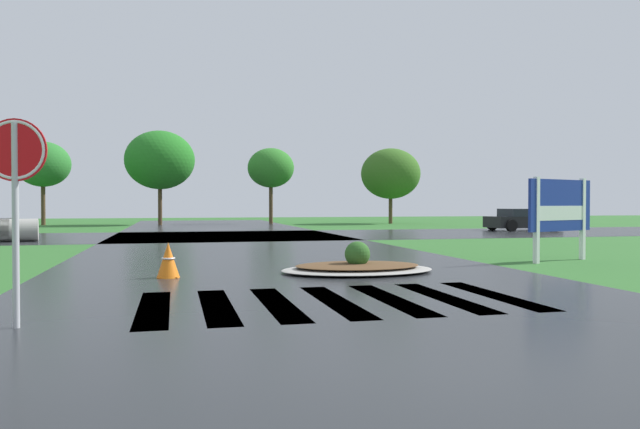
{
  "coord_description": "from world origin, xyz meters",
  "views": [
    {
      "loc": [
        -2.41,
        -4.48,
        1.52
      ],
      "look_at": [
        1.7,
        12.61,
        1.19
      ],
      "focal_mm": 34.18,
      "sensor_mm": 36.0,
      "label": 1
    }
  ],
  "objects_px": {
    "median_island": "(357,267)",
    "drainage_pipe_stack": "(3,230)",
    "car_silver_hatch": "(522,220)",
    "stop_sign": "(15,172)",
    "traffic_cone": "(168,260)",
    "estate_billboard": "(560,209)"
  },
  "relations": [
    {
      "from": "estate_billboard",
      "to": "traffic_cone",
      "type": "relative_size",
      "value": 3.31
    },
    {
      "from": "stop_sign",
      "to": "drainage_pipe_stack",
      "type": "height_order",
      "value": "stop_sign"
    },
    {
      "from": "stop_sign",
      "to": "drainage_pipe_stack",
      "type": "relative_size",
      "value": 0.96
    },
    {
      "from": "stop_sign",
      "to": "drainage_pipe_stack",
      "type": "distance_m",
      "value": 18.64
    },
    {
      "from": "estate_billboard",
      "to": "median_island",
      "type": "xyz_separation_m",
      "value": [
        -5.87,
        -1.16,
        -1.24
      ]
    },
    {
      "from": "car_silver_hatch",
      "to": "median_island",
      "type": "bearing_deg",
      "value": -133.02
    },
    {
      "from": "median_island",
      "to": "car_silver_hatch",
      "type": "xyz_separation_m",
      "value": [
        14.9,
        17.44,
        0.46
      ]
    },
    {
      "from": "car_silver_hatch",
      "to": "traffic_cone",
      "type": "distance_m",
      "value": 25.78
    },
    {
      "from": "stop_sign",
      "to": "traffic_cone",
      "type": "xyz_separation_m",
      "value": [
        1.74,
        4.69,
        -1.53
      ]
    },
    {
      "from": "median_island",
      "to": "traffic_cone",
      "type": "relative_size",
      "value": 4.66
    },
    {
      "from": "median_island",
      "to": "traffic_cone",
      "type": "xyz_separation_m",
      "value": [
        -4.03,
        -0.07,
        0.23
      ]
    },
    {
      "from": "car_silver_hatch",
      "to": "drainage_pipe_stack",
      "type": "xyz_separation_m",
      "value": [
        -25.33,
        -4.2,
        -0.13
      ]
    },
    {
      "from": "stop_sign",
      "to": "estate_billboard",
      "type": "xyz_separation_m",
      "value": [
        11.64,
        5.92,
        -0.52
      ]
    },
    {
      "from": "median_island",
      "to": "drainage_pipe_stack",
      "type": "distance_m",
      "value": 16.85
    },
    {
      "from": "median_island",
      "to": "car_silver_hatch",
      "type": "relative_size",
      "value": 0.85
    },
    {
      "from": "drainage_pipe_stack",
      "to": "estate_billboard",
      "type": "bearing_deg",
      "value": -36.54
    },
    {
      "from": "estate_billboard",
      "to": "car_silver_hatch",
      "type": "distance_m",
      "value": 18.63
    },
    {
      "from": "drainage_pipe_stack",
      "to": "median_island",
      "type": "bearing_deg",
      "value": -51.76
    },
    {
      "from": "median_island",
      "to": "car_silver_hatch",
      "type": "distance_m",
      "value": 22.94
    },
    {
      "from": "stop_sign",
      "to": "median_island",
      "type": "xyz_separation_m",
      "value": [
        5.77,
        4.76,
        -1.76
      ]
    },
    {
      "from": "median_island",
      "to": "traffic_cone",
      "type": "height_order",
      "value": "traffic_cone"
    },
    {
      "from": "car_silver_hatch",
      "to": "traffic_cone",
      "type": "relative_size",
      "value": 5.51
    }
  ]
}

